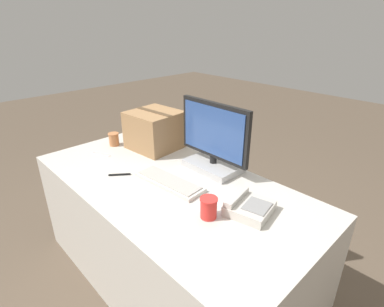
{
  "coord_description": "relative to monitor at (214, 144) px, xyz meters",
  "views": [
    {
      "loc": [
        1.21,
        -0.96,
        1.61
      ],
      "look_at": [
        0.04,
        0.15,
        0.88
      ],
      "focal_mm": 28.0,
      "sensor_mm": 36.0,
      "label": 1
    }
  ],
  "objects": [
    {
      "name": "ground_plane",
      "position": [
        -0.07,
        -0.31,
        -0.9
      ],
      "size": [
        12.0,
        12.0,
        0.0
      ],
      "primitive_type": "plane",
      "color": "brown"
    },
    {
      "name": "keyboard",
      "position": [
        -0.05,
        -0.33,
        -0.16
      ],
      "size": [
        0.46,
        0.19,
        0.03
      ],
      "rotation": [
        0.0,
        0.0,
        0.09
      ],
      "color": "beige",
      "rests_on": "office_desk"
    },
    {
      "name": "monitor",
      "position": [
        0.0,
        0.0,
        0.0
      ],
      "size": [
        0.52,
        0.23,
        0.43
      ],
      "color": "#B7B7B7",
      "rests_on": "office_desk"
    },
    {
      "name": "paper_cup_left",
      "position": [
        -0.78,
        -0.25,
        -0.12
      ],
      "size": [
        0.08,
        0.08,
        0.1
      ],
      "color": "#BC7547",
      "rests_on": "office_desk"
    },
    {
      "name": "pen_marker",
      "position": [
        -0.34,
        -0.48,
        -0.16
      ],
      "size": [
        0.09,
        0.11,
        0.01
      ],
      "rotation": [
        0.0,
        0.0,
        4.06
      ],
      "color": "black",
      "rests_on": "office_desk"
    },
    {
      "name": "office_desk",
      "position": [
        -0.07,
        -0.31,
        -0.54
      ],
      "size": [
        1.8,
        0.9,
        0.73
      ],
      "color": "beige",
      "rests_on": "ground_plane"
    },
    {
      "name": "spoon",
      "position": [
        -0.67,
        -0.4,
        -0.17
      ],
      "size": [
        0.15,
        0.08,
        0.0
      ],
      "rotation": [
        0.0,
        0.0,
        0.41
      ],
      "color": "silver",
      "rests_on": "office_desk"
    },
    {
      "name": "cardboard_box",
      "position": [
        -0.54,
        -0.05,
        -0.03
      ],
      "size": [
        0.37,
        0.36,
        0.28
      ],
      "rotation": [
        0.0,
        0.0,
        0.09
      ],
      "color": "#9E754C",
      "rests_on": "office_desk"
    },
    {
      "name": "paper_cup_right",
      "position": [
        0.33,
        -0.39,
        -0.12
      ],
      "size": [
        0.09,
        0.09,
        0.11
      ],
      "color": "red",
      "rests_on": "office_desk"
    },
    {
      "name": "desk_phone",
      "position": [
        0.44,
        -0.22,
        -0.14
      ],
      "size": [
        0.24,
        0.25,
        0.08
      ],
      "rotation": [
        0.0,
        0.0,
        0.21
      ],
      "color": "beige",
      "rests_on": "office_desk"
    }
  ]
}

